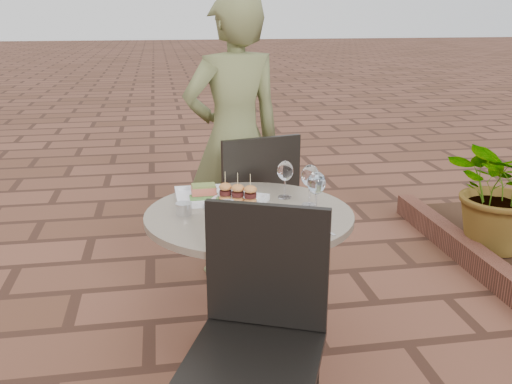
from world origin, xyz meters
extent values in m
plane|color=brown|center=(0.00, 0.00, 0.00)|extent=(60.00, 60.00, 0.00)
cylinder|color=gray|center=(0.05, 0.01, 0.02)|extent=(0.52, 0.52, 0.04)
cylinder|color=gray|center=(0.05, 0.01, 0.35)|extent=(0.08, 0.08, 0.70)
cylinder|color=gray|center=(0.05, 0.01, 0.71)|extent=(0.90, 0.90, 0.03)
cube|color=black|center=(0.16, 0.78, 0.45)|extent=(0.53, 0.53, 0.03)
cube|color=black|center=(0.21, 0.58, 0.70)|extent=(0.44, 0.13, 0.46)
cylinder|color=black|center=(0.31, 1.01, 0.22)|extent=(0.02, 0.02, 0.44)
cylinder|color=black|center=(-0.06, 0.92, 0.22)|extent=(0.02, 0.02, 0.44)
cylinder|color=black|center=(0.39, 0.64, 0.22)|extent=(0.02, 0.02, 0.44)
cylinder|color=black|center=(0.02, 0.55, 0.22)|extent=(0.02, 0.02, 0.44)
cube|color=black|center=(-0.04, -0.65, 0.45)|extent=(0.58, 0.58, 0.03)
cube|color=black|center=(0.04, -0.47, 0.70)|extent=(0.42, 0.20, 0.46)
cylinder|color=black|center=(-0.14, -0.40, 0.22)|extent=(0.02, 0.02, 0.44)
imported|color=brown|center=(0.11, 0.97, 0.83)|extent=(0.69, 0.54, 1.67)
cube|color=white|center=(-0.13, 0.22, 0.74)|extent=(0.26, 0.26, 0.01)
cube|color=#C45B45|center=(-0.13, 0.22, 0.77)|extent=(0.11, 0.07, 0.04)
cube|color=#5F6C30|center=(-0.13, 0.22, 0.79)|extent=(0.11, 0.07, 0.01)
cube|color=white|center=(0.02, 0.12, 0.74)|extent=(0.31, 0.31, 0.01)
cube|color=white|center=(0.02, -0.13, 0.74)|extent=(0.33, 0.33, 0.01)
ellipsoid|color=#C35069|center=(-0.02, -0.19, 0.75)|extent=(0.05, 0.04, 0.02)
cylinder|color=white|center=(0.33, -0.05, 0.73)|extent=(0.07, 0.07, 0.00)
cylinder|color=white|center=(0.33, -0.05, 0.78)|extent=(0.01, 0.01, 0.08)
ellipsoid|color=white|center=(0.33, -0.05, 0.87)|extent=(0.08, 0.08, 0.10)
cylinder|color=white|center=(0.33, -0.05, 0.86)|extent=(0.06, 0.06, 0.04)
cylinder|color=white|center=(0.25, 0.18, 0.73)|extent=(0.06, 0.06, 0.00)
cylinder|color=white|center=(0.25, 0.18, 0.77)|extent=(0.01, 0.01, 0.08)
ellipsoid|color=white|center=(0.25, 0.18, 0.86)|extent=(0.08, 0.08, 0.09)
cylinder|color=white|center=(0.33, 0.06, 0.73)|extent=(0.07, 0.07, 0.00)
cylinder|color=white|center=(0.33, 0.06, 0.78)|extent=(0.01, 0.01, 0.08)
ellipsoid|color=white|center=(0.33, 0.06, 0.87)|extent=(0.08, 0.08, 0.10)
cylinder|color=silver|center=(-0.23, 0.03, 0.76)|extent=(0.09, 0.09, 0.05)
imported|color=#33662D|center=(1.85, 0.91, 0.48)|extent=(0.92, 0.86, 0.85)
camera|label=1|loc=(-0.31, -2.27, 1.56)|focal=40.00mm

